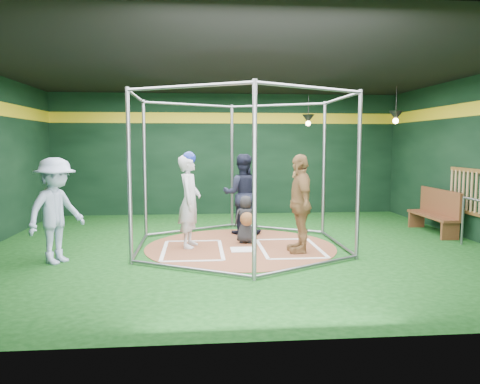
{
  "coord_description": "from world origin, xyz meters",
  "views": [
    {
      "loc": [
        -0.83,
        -9.16,
        2.06
      ],
      "look_at": [
        0.0,
        0.1,
        1.1
      ],
      "focal_mm": 35.0,
      "sensor_mm": 36.0,
      "label": 1
    }
  ],
  "objects": [
    {
      "name": "dugout_bench",
      "position": [
        4.63,
        1.07,
        0.52
      ],
      "size": [
        0.41,
        1.75,
        1.02
      ],
      "color": "brown",
      "rests_on": "ground"
    },
    {
      "name": "visitor_leopard",
      "position": [
        1.08,
        -0.54,
        0.94
      ],
      "size": [
        0.46,
        1.09,
        1.86
      ],
      "primitive_type": "imported",
      "rotation": [
        0.0,
        0.0,
        -1.57
      ],
      "color": "#B2854C",
      "rests_on": "clay_disc"
    },
    {
      "name": "steel_railing",
      "position": [
        4.55,
        -0.72,
        0.67
      ],
      "size": [
        0.05,
        1.15,
        1.0
      ],
      "color": "gray",
      "rests_on": "ground"
    },
    {
      "name": "pendant_lamp_far",
      "position": [
        4.0,
        2.0,
        2.74
      ],
      "size": [
        0.34,
        0.34,
        0.9
      ],
      "color": "black",
      "rests_on": "room_shell"
    },
    {
      "name": "catcher_figure",
      "position": [
        0.14,
        0.32,
        0.51
      ],
      "size": [
        0.52,
        0.58,
        0.99
      ],
      "color": "black",
      "rests_on": "clay_disc"
    },
    {
      "name": "room_shell",
      "position": [
        0.0,
        0.01,
        1.75
      ],
      "size": [
        10.1,
        9.1,
        3.53
      ],
      "color": "#0C360E",
      "rests_on": "ground"
    },
    {
      "name": "batter_box_right",
      "position": [
        0.95,
        -0.25,
        0.02
      ],
      "size": [
        1.17,
        1.77,
        0.01
      ],
      "color": "white",
      "rests_on": "clay_disc"
    },
    {
      "name": "home_plate",
      "position": [
        0.0,
        -0.3,
        0.02
      ],
      "size": [
        0.43,
        0.43,
        0.01
      ],
      "primitive_type": "cube",
      "color": "white",
      "rests_on": "clay_disc"
    },
    {
      "name": "umpire",
      "position": [
        0.16,
        1.36,
        0.92
      ],
      "size": [
        0.95,
        0.77,
        1.82
      ],
      "primitive_type": "imported",
      "rotation": [
        0.0,
        0.0,
        3.05
      ],
      "color": "black",
      "rests_on": "clay_disc"
    },
    {
      "name": "pendant_lamp_near",
      "position": [
        2.2,
        3.6,
        2.74
      ],
      "size": [
        0.34,
        0.34,
        0.9
      ],
      "color": "black",
      "rests_on": "room_shell"
    },
    {
      "name": "batter_figure",
      "position": [
        -1.01,
        0.07,
        0.95
      ],
      "size": [
        0.55,
        0.73,
        1.9
      ],
      "color": "#BABAC1",
      "rests_on": "clay_disc"
    },
    {
      "name": "batting_cage",
      "position": [
        -0.0,
        -0.0,
        1.5
      ],
      "size": [
        4.05,
        4.67,
        3.0
      ],
      "color": "gray",
      "rests_on": "ground"
    },
    {
      "name": "clay_disc",
      "position": [
        0.0,
        0.0,
        0.01
      ],
      "size": [
        3.8,
        3.8,
        0.01
      ],
      "primitive_type": "cylinder",
      "color": "brown",
      "rests_on": "ground"
    },
    {
      "name": "batter_box_left",
      "position": [
        -0.95,
        -0.25,
        0.02
      ],
      "size": [
        1.17,
        1.77,
        0.01
      ],
      "color": "white",
      "rests_on": "clay_disc"
    },
    {
      "name": "bystander_blue",
      "position": [
        -3.28,
        -0.95,
        0.91
      ],
      "size": [
        1.19,
        1.36,
        1.83
      ],
      "primitive_type": "imported",
      "rotation": [
        0.0,
        0.0,
        1.03
      ],
      "color": "#9EB0D2",
      "rests_on": "ground"
    },
    {
      "name": "bat_rack",
      "position": [
        4.93,
        0.4,
        1.05
      ],
      "size": [
        0.07,
        1.25,
        0.98
      ],
      "color": "brown",
      "rests_on": "room_shell"
    }
  ]
}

